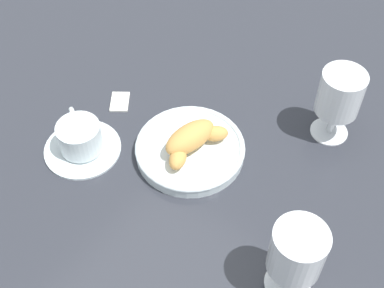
# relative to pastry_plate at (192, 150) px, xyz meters

# --- Properties ---
(ground_plane) EXTENTS (2.20, 2.20, 0.00)m
(ground_plane) POSITION_rel_pastry_plate_xyz_m (0.02, -0.00, -0.01)
(ground_plane) COLOR #2D3038
(pastry_plate) EXTENTS (0.19, 0.19, 0.02)m
(pastry_plate) POSITION_rel_pastry_plate_xyz_m (0.00, 0.00, 0.00)
(pastry_plate) COLOR silver
(pastry_plate) RESTS_ON ground_plane
(croissant_large) EXTENTS (0.13, 0.08, 0.04)m
(croissant_large) POSITION_rel_pastry_plate_xyz_m (0.00, 0.00, 0.03)
(croissant_large) COLOR #D6994C
(croissant_large) RESTS_ON pastry_plate
(coffee_cup_near) EXTENTS (0.14, 0.14, 0.06)m
(coffee_cup_near) POSITION_rel_pastry_plate_xyz_m (0.11, -0.16, 0.01)
(coffee_cup_near) COLOR silver
(coffee_cup_near) RESTS_ON ground_plane
(juice_glass_left) EXTENTS (0.08, 0.08, 0.14)m
(juice_glass_left) POSITION_rel_pastry_plate_xyz_m (-0.19, 0.17, 0.08)
(juice_glass_left) COLOR white
(juice_glass_left) RESTS_ON ground_plane
(juice_glass_right) EXTENTS (0.08, 0.08, 0.14)m
(juice_glass_right) POSITION_rel_pastry_plate_xyz_m (0.11, 0.26, 0.08)
(juice_glass_right) COLOR white
(juice_glass_right) RESTS_ON ground_plane
(sugar_packet) EXTENTS (0.06, 0.06, 0.01)m
(sugar_packet) POSITION_rel_pastry_plate_xyz_m (-0.02, -0.19, -0.01)
(sugar_packet) COLOR white
(sugar_packet) RESTS_ON ground_plane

